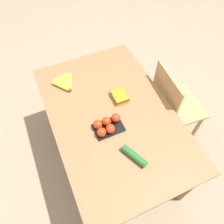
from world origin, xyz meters
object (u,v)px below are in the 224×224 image
(banana_bunch, at_px, (65,84))
(carrot_bag, at_px, (120,96))
(tomato_pack, at_px, (107,125))
(cucumber_near, at_px, (134,156))
(chair, at_px, (172,106))

(banana_bunch, distance_m, carrot_bag, 0.46)
(banana_bunch, height_order, tomato_pack, tomato_pack)
(cucumber_near, bearing_deg, chair, 121.95)
(chair, height_order, carrot_bag, chair)
(tomato_pack, bearing_deg, chair, 98.89)
(banana_bunch, bearing_deg, cucumber_near, 15.69)
(chair, distance_m, banana_bunch, 0.98)
(chair, xyz_separation_m, carrot_bag, (-0.10, -0.50, 0.28))
(carrot_bag, bearing_deg, chair, 78.13)
(chair, distance_m, carrot_bag, 0.58)
(banana_bunch, xyz_separation_m, carrot_bag, (0.30, 0.35, 0.00))
(banana_bunch, distance_m, tomato_pack, 0.54)
(banana_bunch, height_order, carrot_bag, carrot_bag)
(carrot_bag, relative_size, cucumber_near, 0.73)
(banana_bunch, relative_size, carrot_bag, 1.29)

